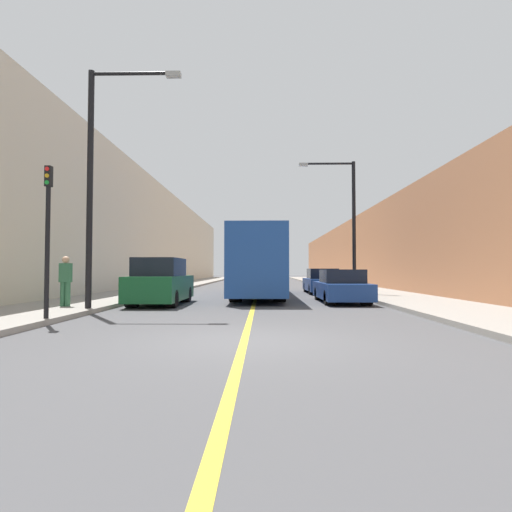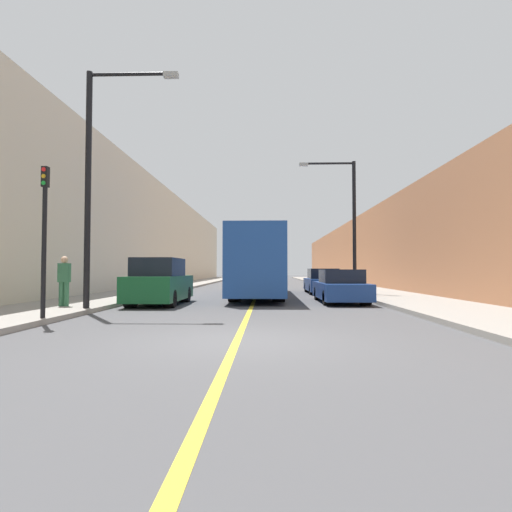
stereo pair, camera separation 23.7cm
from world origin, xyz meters
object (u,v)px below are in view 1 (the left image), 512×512
(street_lamp_left, at_px, (99,170))
(street_lamp_right, at_px, (348,216))
(car_right_near, at_px, (341,287))
(traffic_light, at_px, (48,235))
(bus, at_px, (258,263))
(pedestrian, at_px, (65,280))
(car_right_mid, at_px, (322,282))
(parked_suv_left, at_px, (161,283))

(street_lamp_left, bearing_deg, street_lamp_right, 41.13)
(car_right_near, bearing_deg, traffic_light, -141.96)
(bus, distance_m, street_lamp_right, 5.63)
(pedestrian, bearing_deg, car_right_near, 19.86)
(street_lamp_left, xyz_separation_m, street_lamp_right, (10.25, 8.95, -0.36))
(car_right_near, relative_size, street_lamp_left, 0.59)
(car_right_mid, relative_size, pedestrian, 2.64)
(street_lamp_left, height_order, pedestrian, street_lamp_left)
(parked_suv_left, relative_size, car_right_near, 0.95)
(car_right_mid, bearing_deg, street_lamp_right, -63.58)
(bus, distance_m, car_right_near, 5.80)
(street_lamp_right, xyz_separation_m, pedestrian, (-11.65, -8.29, -3.34))
(car_right_mid, xyz_separation_m, street_lamp_left, (-9.11, -11.26, 4.08))
(car_right_mid, bearing_deg, traffic_light, -123.56)
(parked_suv_left, bearing_deg, street_lamp_left, -112.57)
(pedestrian, bearing_deg, street_lamp_left, -25.52)
(bus, height_order, car_right_mid, bus)
(car_right_near, xyz_separation_m, street_lamp_left, (-8.94, -4.40, 4.11))
(parked_suv_left, bearing_deg, car_right_mid, 46.12)
(traffic_light, bearing_deg, pedestrian, 109.46)
(street_lamp_left, distance_m, traffic_light, 3.66)
(street_lamp_right, distance_m, traffic_light, 15.81)
(traffic_light, bearing_deg, car_right_near, 38.04)
(bus, relative_size, parked_suv_left, 2.90)
(street_lamp_left, relative_size, pedestrian, 4.57)
(bus, bearing_deg, traffic_light, -115.42)
(car_right_mid, bearing_deg, street_lamp_left, -128.96)
(parked_suv_left, distance_m, car_right_mid, 11.24)
(street_lamp_right, height_order, traffic_light, street_lamp_right)
(traffic_light, xyz_separation_m, pedestrian, (-1.20, 3.41, -1.29))
(car_right_mid, height_order, street_lamp_right, street_lamp_right)
(car_right_mid, distance_m, street_lamp_right, 4.53)
(street_lamp_right, bearing_deg, bus, -177.49)
(bus, relative_size, pedestrian, 7.39)
(traffic_light, bearing_deg, parked_suv_left, 75.73)
(car_right_near, distance_m, street_lamp_left, 10.78)
(parked_suv_left, distance_m, car_right_near, 7.73)
(street_lamp_left, distance_m, pedestrian, 4.01)
(bus, relative_size, traffic_light, 3.21)
(bus, xyz_separation_m, car_right_mid, (3.84, 2.53, -1.12))
(parked_suv_left, relative_size, pedestrian, 2.55)
(car_right_mid, xyz_separation_m, traffic_light, (-9.29, -14.01, 1.67))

